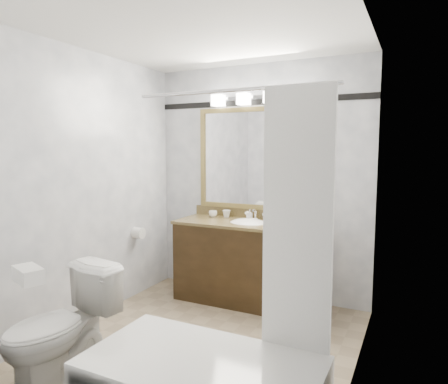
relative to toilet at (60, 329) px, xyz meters
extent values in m
cube|color=gray|center=(0.58, 0.90, -0.40)|extent=(2.40, 2.60, 0.01)
cube|color=white|center=(0.58, 0.90, 2.11)|extent=(2.40, 2.60, 0.01)
cube|color=white|center=(0.58, 2.21, 0.86)|extent=(2.40, 0.01, 2.50)
cube|color=white|center=(0.58, -0.40, 0.86)|extent=(2.40, 0.01, 2.50)
cube|color=white|center=(-0.63, 0.90, 0.86)|extent=(0.01, 2.60, 2.50)
cube|color=white|center=(1.78, 0.90, 0.86)|extent=(0.01, 2.60, 2.50)
cube|color=black|center=(0.58, 1.92, 0.02)|extent=(1.50, 0.55, 0.82)
cube|color=olive|center=(0.58, 1.92, 0.44)|extent=(1.53, 0.58, 0.03)
cube|color=olive|center=(0.58, 2.19, 0.51)|extent=(1.53, 0.03, 0.10)
ellipsoid|color=white|center=(0.58, 1.92, 0.43)|extent=(0.44, 0.34, 0.14)
cube|color=olive|center=(0.58, 2.18, 1.63)|extent=(1.40, 0.04, 0.05)
cube|color=olive|center=(0.58, 2.18, 0.58)|extent=(1.40, 0.04, 0.05)
cube|color=olive|center=(-0.10, 2.18, 1.11)|extent=(0.05, 0.04, 1.00)
cube|color=olive|center=(1.25, 2.18, 1.11)|extent=(0.05, 0.04, 1.00)
cube|color=white|center=(0.58, 2.19, 1.11)|extent=(1.30, 0.01, 1.00)
cube|color=silver|center=(0.58, 2.17, 1.76)|extent=(0.90, 0.05, 0.03)
cube|color=white|center=(0.13, 2.12, 1.74)|extent=(0.12, 0.12, 0.12)
cube|color=white|center=(0.43, 2.12, 1.74)|extent=(0.12, 0.12, 0.12)
cube|color=white|center=(0.73, 2.12, 1.74)|extent=(0.12, 0.12, 0.12)
cube|color=white|center=(1.03, 2.12, 1.74)|extent=(0.12, 0.12, 0.12)
cube|color=black|center=(0.58, 2.20, 1.71)|extent=(2.40, 0.01, 0.06)
cylinder|color=silver|center=(1.11, 0.36, 1.56)|extent=(1.30, 0.02, 0.02)
cube|color=white|center=(1.53, 0.35, 0.78)|extent=(0.40, 0.04, 1.55)
cylinder|color=white|center=(-0.56, 1.57, 0.31)|extent=(0.11, 0.12, 0.12)
imported|color=white|center=(0.00, 0.00, 0.00)|extent=(0.56, 0.83, 0.79)
cube|color=white|center=(0.00, -0.22, 0.44)|extent=(0.26, 0.19, 0.09)
cylinder|color=black|center=(1.08, 1.82, 0.47)|extent=(0.17, 0.17, 0.02)
cylinder|color=black|center=(1.09, 1.88, 0.59)|extent=(0.15, 0.15, 0.25)
sphere|color=black|center=(1.09, 1.88, 0.72)|extent=(0.15, 0.15, 0.15)
cube|color=black|center=(1.08, 1.80, 0.68)|extent=(0.11, 0.11, 0.05)
cylinder|color=silver|center=(1.08, 1.80, 0.50)|extent=(0.06, 0.06, 0.06)
imported|color=white|center=(0.10, 2.05, 0.49)|extent=(0.10, 0.10, 0.07)
imported|color=white|center=(0.24, 2.09, 0.50)|extent=(0.10, 0.10, 0.08)
imported|color=white|center=(0.52, 2.09, 0.51)|extent=(0.05, 0.05, 0.11)
imported|color=white|center=(0.83, 2.14, 0.50)|extent=(0.08, 0.08, 0.09)
cube|color=beige|center=(0.58, 2.04, 0.47)|extent=(0.08, 0.05, 0.02)
camera|label=1|loc=(2.13, -1.83, 1.21)|focal=32.00mm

